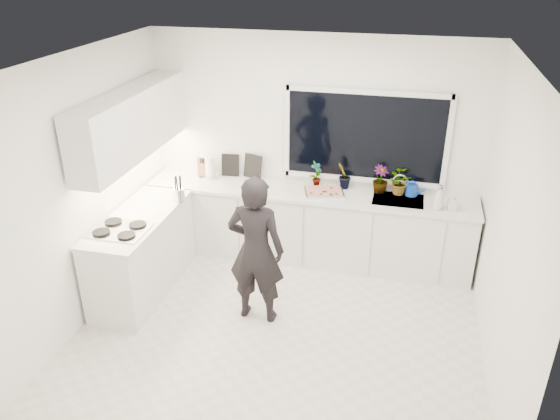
# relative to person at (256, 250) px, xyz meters

# --- Properties ---
(floor) EXTENTS (4.00, 3.50, 0.02)m
(floor) POSITION_rel_person_xyz_m (0.28, -0.14, -0.81)
(floor) COLOR beige
(floor) RESTS_ON ground
(wall_back) EXTENTS (4.00, 0.02, 2.70)m
(wall_back) POSITION_rel_person_xyz_m (0.28, 1.62, 0.55)
(wall_back) COLOR white
(wall_back) RESTS_ON ground
(wall_left) EXTENTS (0.02, 3.50, 2.70)m
(wall_left) POSITION_rel_person_xyz_m (-1.73, -0.14, 0.55)
(wall_left) COLOR white
(wall_left) RESTS_ON ground
(wall_right) EXTENTS (0.02, 3.50, 2.70)m
(wall_right) POSITION_rel_person_xyz_m (2.29, -0.14, 0.55)
(wall_right) COLOR white
(wall_right) RESTS_ON ground
(ceiling) EXTENTS (4.00, 3.50, 0.02)m
(ceiling) POSITION_rel_person_xyz_m (0.28, -0.14, 1.91)
(ceiling) COLOR white
(ceiling) RESTS_ON wall_back
(window) EXTENTS (1.80, 0.02, 1.00)m
(window) POSITION_rel_person_xyz_m (0.88, 1.58, 0.75)
(window) COLOR black
(window) RESTS_ON wall_back
(base_cabinets_back) EXTENTS (3.92, 0.58, 0.88)m
(base_cabinets_back) POSITION_rel_person_xyz_m (0.28, 1.31, -0.36)
(base_cabinets_back) COLOR white
(base_cabinets_back) RESTS_ON floor
(base_cabinets_left) EXTENTS (0.58, 1.60, 0.88)m
(base_cabinets_left) POSITION_rel_person_xyz_m (-1.39, 0.21, -0.36)
(base_cabinets_left) COLOR white
(base_cabinets_left) RESTS_ON floor
(countertop_back) EXTENTS (3.94, 0.62, 0.04)m
(countertop_back) POSITION_rel_person_xyz_m (0.28, 1.30, 0.10)
(countertop_back) COLOR silver
(countertop_back) RESTS_ON base_cabinets_back
(countertop_left) EXTENTS (0.62, 1.60, 0.04)m
(countertop_left) POSITION_rel_person_xyz_m (-1.39, 0.21, 0.10)
(countertop_left) COLOR silver
(countertop_left) RESTS_ON base_cabinets_left
(upper_cabinets) EXTENTS (0.34, 2.10, 0.70)m
(upper_cabinets) POSITION_rel_person_xyz_m (-1.51, 0.56, 1.05)
(upper_cabinets) COLOR white
(upper_cabinets) RESTS_ON wall_left
(sink) EXTENTS (0.58, 0.42, 0.14)m
(sink) POSITION_rel_person_xyz_m (1.33, 1.31, 0.07)
(sink) COLOR silver
(sink) RESTS_ON countertop_back
(faucet) EXTENTS (0.03, 0.03, 0.22)m
(faucet) POSITION_rel_person_xyz_m (1.33, 1.51, 0.23)
(faucet) COLOR silver
(faucet) RESTS_ON countertop_back
(stovetop) EXTENTS (0.56, 0.48, 0.03)m
(stovetop) POSITION_rel_person_xyz_m (-1.41, -0.14, 0.13)
(stovetop) COLOR black
(stovetop) RESTS_ON countertop_left
(person) EXTENTS (0.59, 0.40, 1.60)m
(person) POSITION_rel_person_xyz_m (0.00, 0.00, 0.00)
(person) COLOR black
(person) RESTS_ON floor
(pizza_tray) EXTENTS (0.53, 0.45, 0.03)m
(pizza_tray) POSITION_rel_person_xyz_m (0.47, 1.28, 0.13)
(pizza_tray) COLOR #AFB0B4
(pizza_tray) RESTS_ON countertop_back
(pizza) EXTENTS (0.48, 0.40, 0.01)m
(pizza) POSITION_rel_person_xyz_m (0.47, 1.28, 0.15)
(pizza) COLOR red
(pizza) RESTS_ON pizza_tray
(watering_can) EXTENTS (0.18, 0.18, 0.13)m
(watering_can) POSITION_rel_person_xyz_m (1.47, 1.47, 0.18)
(watering_can) COLOR #123CAD
(watering_can) RESTS_ON countertop_back
(paper_towel_roll) EXTENTS (0.12, 0.12, 0.26)m
(paper_towel_roll) POSITION_rel_person_xyz_m (-1.00, 1.41, 0.25)
(paper_towel_roll) COLOR white
(paper_towel_roll) RESTS_ON countertop_back
(knife_block) EXTENTS (0.16, 0.14, 0.22)m
(knife_block) POSITION_rel_person_xyz_m (-1.11, 1.45, 0.23)
(knife_block) COLOR #9F794A
(knife_block) RESTS_ON countertop_back
(utensil_crock) EXTENTS (0.13, 0.13, 0.16)m
(utensil_crock) POSITION_rel_person_xyz_m (-1.09, 0.66, 0.20)
(utensil_crock) COLOR silver
(utensil_crock) RESTS_ON countertop_left
(picture_frame_large) EXTENTS (0.22, 0.04, 0.28)m
(picture_frame_large) POSITION_rel_person_xyz_m (-0.77, 1.55, 0.26)
(picture_frame_large) COLOR black
(picture_frame_large) RESTS_ON countertop_back
(picture_frame_small) EXTENTS (0.24, 0.10, 0.30)m
(picture_frame_small) POSITION_rel_person_xyz_m (-0.48, 1.55, 0.27)
(picture_frame_small) COLOR black
(picture_frame_small) RESTS_ON countertop_back
(herb_plants) EXTENTS (1.23, 0.34, 0.33)m
(herb_plants) POSITION_rel_person_xyz_m (1.00, 1.47, 0.27)
(herb_plants) COLOR #26662D
(herb_plants) RESTS_ON countertop_back
(soap_bottles) EXTENTS (0.27, 0.14, 0.28)m
(soap_bottles) POSITION_rel_person_xyz_m (1.82, 1.16, 0.24)
(soap_bottles) COLOR #D8BF66
(soap_bottles) RESTS_ON countertop_back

